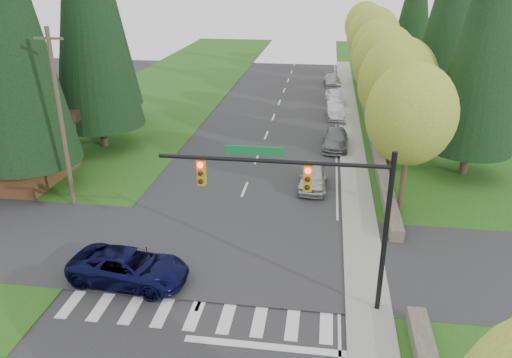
% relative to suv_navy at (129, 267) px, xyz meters
% --- Properties ---
extents(grass_east, '(14.00, 110.00, 0.06)m').
position_rel_suv_navy_xyz_m(grass_east, '(16.37, 14.96, -0.70)').
color(grass_east, '#285115').
rests_on(grass_east, ground).
extents(grass_west, '(14.00, 110.00, 0.06)m').
position_rel_suv_navy_xyz_m(grass_west, '(-9.63, 14.96, -0.70)').
color(grass_west, '#285115').
rests_on(grass_west, ground).
extents(cross_street, '(120.00, 8.00, 0.10)m').
position_rel_suv_navy_xyz_m(cross_street, '(3.37, 2.96, -0.73)').
color(cross_street, '#28282B').
rests_on(cross_street, ground).
extents(sidewalk_east, '(1.80, 80.00, 0.13)m').
position_rel_suv_navy_xyz_m(sidewalk_east, '(10.27, 16.96, -0.66)').
color(sidewalk_east, gray).
rests_on(sidewalk_east, ground).
extents(curb_east, '(0.20, 80.00, 0.13)m').
position_rel_suv_navy_xyz_m(curb_east, '(9.42, 16.96, -0.66)').
color(curb_east, gray).
rests_on(curb_east, ground).
extents(stone_wall_north, '(0.70, 40.00, 0.70)m').
position_rel_suv_navy_xyz_m(stone_wall_north, '(11.97, 24.96, -0.38)').
color(stone_wall_north, '#4C4438').
rests_on(stone_wall_north, ground).
extents(traffic_signal, '(8.70, 0.37, 6.80)m').
position_rel_suv_navy_xyz_m(traffic_signal, '(7.74, -0.54, 4.26)').
color(traffic_signal, black).
rests_on(traffic_signal, ground).
extents(brown_building, '(8.40, 8.40, 5.40)m').
position_rel_suv_navy_xyz_m(brown_building, '(-11.63, 9.96, 2.41)').
color(brown_building, '#4C2D19').
rests_on(brown_building, ground).
extents(utility_pole, '(1.60, 0.24, 10.00)m').
position_rel_suv_navy_xyz_m(utility_pole, '(-6.13, 6.96, 4.42)').
color(utility_pole, '#473828').
rests_on(utility_pole, ground).
extents(decid_tree_0, '(4.80, 4.80, 8.37)m').
position_rel_suv_navy_xyz_m(decid_tree_0, '(12.57, 8.96, 4.87)').
color(decid_tree_0, '#38281C').
rests_on(decid_tree_0, ground).
extents(decid_tree_1, '(5.20, 5.20, 8.80)m').
position_rel_suv_navy_xyz_m(decid_tree_1, '(12.67, 15.96, 5.07)').
color(decid_tree_1, '#38281C').
rests_on(decid_tree_1, ground).
extents(decid_tree_2, '(5.00, 5.00, 8.82)m').
position_rel_suv_navy_xyz_m(decid_tree_2, '(12.47, 22.96, 5.20)').
color(decid_tree_2, '#38281C').
rests_on(decid_tree_2, ground).
extents(decid_tree_3, '(5.00, 5.00, 8.55)m').
position_rel_suv_navy_xyz_m(decid_tree_3, '(12.57, 29.96, 4.94)').
color(decid_tree_3, '#38281C').
rests_on(decid_tree_3, ground).
extents(decid_tree_4, '(5.40, 5.40, 9.18)m').
position_rel_suv_navy_xyz_m(decid_tree_4, '(12.67, 36.96, 5.34)').
color(decid_tree_4, '#38281C').
rests_on(decid_tree_4, ground).
extents(decid_tree_5, '(4.80, 4.80, 8.30)m').
position_rel_suv_navy_xyz_m(decid_tree_5, '(12.47, 43.96, 4.81)').
color(decid_tree_5, '#38281C').
rests_on(decid_tree_5, ground).
extents(decid_tree_6, '(5.20, 5.20, 8.86)m').
position_rel_suv_navy_xyz_m(decid_tree_6, '(12.57, 50.96, 5.14)').
color(decid_tree_6, '#38281C').
rests_on(decid_tree_6, ground).
extents(conifer_w_a, '(6.12, 6.12, 19.80)m').
position_rel_suv_navy_xyz_m(conifer_w_a, '(-9.63, 8.96, 10.07)').
color(conifer_w_a, '#38281C').
rests_on(conifer_w_a, ground).
extents(conifer_w_b, '(5.44, 5.44, 17.80)m').
position_rel_suv_navy_xyz_m(conifer_w_b, '(-12.63, 12.96, 9.07)').
color(conifer_w_b, '#38281C').
rests_on(conifer_w_b, ground).
extents(conifer_w_e, '(5.78, 5.78, 18.80)m').
position_rel_suv_navy_xyz_m(conifer_w_e, '(-10.63, 22.96, 9.57)').
color(conifer_w_e, '#38281C').
rests_on(conifer_w_e, ground).
extents(conifer_e_a, '(5.44, 5.44, 17.80)m').
position_rel_suv_navy_xyz_m(conifer_e_a, '(17.37, 14.96, 9.07)').
color(conifer_e_a, '#38281C').
rests_on(conifer_e_a, ground).
extents(conifer_e_c, '(5.10, 5.10, 16.80)m').
position_rel_suv_navy_xyz_m(conifer_e_c, '(17.37, 42.96, 8.56)').
color(conifer_e_c, '#38281C').
rests_on(conifer_e_c, ground).
extents(suv_navy, '(5.45, 2.95, 1.45)m').
position_rel_suv_navy_xyz_m(suv_navy, '(0.00, 0.00, 0.00)').
color(suv_navy, black).
rests_on(suv_navy, ground).
extents(parked_car_a, '(1.86, 4.26, 1.43)m').
position_rel_suv_navy_xyz_m(parked_car_a, '(7.57, 11.38, -0.01)').
color(parked_car_a, '#BABABF').
rests_on(parked_car_a, ground).
extents(parked_car_b, '(1.96, 4.64, 1.34)m').
position_rel_suv_navy_xyz_m(parked_car_b, '(8.97, 19.15, -0.06)').
color(parked_car_b, slate).
rests_on(parked_car_b, ground).
extents(parked_car_c, '(1.78, 4.34, 1.40)m').
position_rel_suv_navy_xyz_m(parked_car_c, '(8.97, 27.38, -0.03)').
color(parked_car_c, '#AAA9AE').
rests_on(parked_car_c, ground).
extents(parked_car_d, '(2.15, 4.29, 1.40)m').
position_rel_suv_navy_xyz_m(parked_car_d, '(8.97, 32.98, -0.02)').
color(parked_car_d, white).
rests_on(parked_car_d, ground).
extents(parked_car_e, '(2.12, 4.51, 1.27)m').
position_rel_suv_navy_xyz_m(parked_car_e, '(8.71, 41.35, -0.09)').
color(parked_car_e, '#9E9EA3').
rests_on(parked_car_e, ground).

